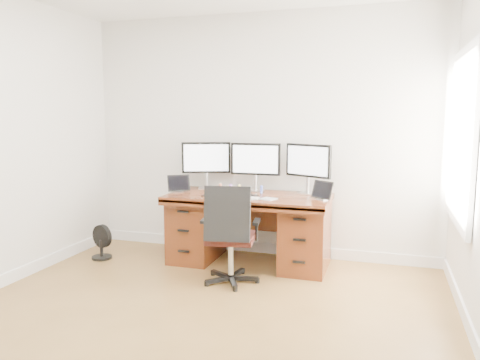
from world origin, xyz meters
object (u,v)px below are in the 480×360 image
(monitor_center, at_px, (255,161))
(keyboard, at_px, (246,198))
(desk, at_px, (249,227))
(floor_fan, at_px, (101,242))
(office_chair, at_px, (230,251))

(monitor_center, distance_m, keyboard, 0.58)
(monitor_center, height_order, keyboard, monitor_center)
(desk, relative_size, floor_fan, 4.48)
(desk, bearing_deg, keyboard, -81.40)
(office_chair, xyz_separation_m, floor_fan, (-1.61, 0.31, -0.13))
(monitor_center, relative_size, keyboard, 2.14)
(office_chair, bearing_deg, desk, 80.94)
(desk, height_order, monitor_center, monitor_center)
(desk, xyz_separation_m, office_chair, (0.00, -0.65, -0.09))
(desk, relative_size, keyboard, 6.59)
(floor_fan, xyz_separation_m, monitor_center, (1.61, 0.58, 0.90))
(floor_fan, distance_m, monitor_center, 1.93)
(monitor_center, bearing_deg, desk, -91.99)
(floor_fan, xyz_separation_m, keyboard, (1.65, 0.10, 0.57))
(office_chair, distance_m, keyboard, 0.61)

